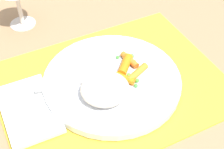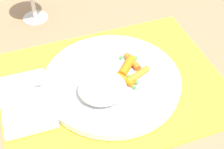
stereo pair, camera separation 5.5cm
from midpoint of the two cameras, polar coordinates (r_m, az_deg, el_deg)
The scene contains 8 objects.
ground_plane at distance 0.66m, azimuth 2.38°, elevation -2.03°, with size 2.40×2.40×0.00m, color #997551.
placemat at distance 0.66m, azimuth 2.39°, elevation -1.85°, with size 0.43×0.33×0.01m, color gold.
plate at distance 0.65m, azimuth 2.42°, elevation -1.21°, with size 0.27×0.27×0.02m, color white.
rice_mound at distance 0.61m, azimuth 0.93°, elevation -2.40°, with size 0.09×0.09×0.03m, color beige.
carrot_portion at distance 0.66m, azimuth 5.49°, elevation 0.75°, with size 0.07×0.09×0.02m.
pea_scatter at distance 0.66m, azimuth 5.23°, elevation 0.40°, with size 0.07×0.09×0.01m.
fork at distance 0.64m, azimuth -0.37°, elevation -0.78°, with size 0.19×0.05×0.01m.
napkin at distance 0.64m, azimuth -11.89°, elevation -4.61°, with size 0.09×0.15×0.01m, color white.
Camera 2 is at (-0.15, -0.43, 0.48)m, focal length 54.10 mm.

